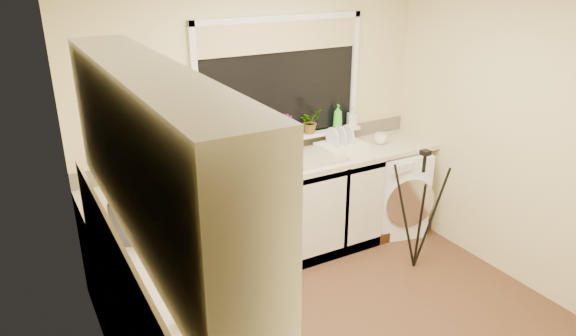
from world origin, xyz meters
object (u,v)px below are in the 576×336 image
Objects in this scene: plant_d at (310,121)px; plant_c at (286,127)px; washing_machine at (389,190)px; microwave at (143,207)px; dish_rack at (341,147)px; tripod at (419,211)px; steel_jar at (190,311)px; cup_back at (380,139)px; soap_bottle_clear at (352,117)px; soap_bottle_green at (338,116)px; cup_left at (195,332)px; laptop at (203,174)px; plant_b at (253,129)px; kettle at (169,225)px; plant_a at (220,134)px.

plant_c is at bearing -172.14° from plant_d.
microwave is (-2.50, -0.50, 0.62)m from washing_machine.
washing_machine is at bearing -12.09° from dish_rack.
steel_jar is at bearing -149.91° from tripod.
washing_machine is 0.77× the size of tripod.
tripod is 8.44× the size of cup_back.
soap_bottle_clear is (-0.06, 0.94, 0.60)m from tripod.
soap_bottle_clear is at bearing -4.98° from soap_bottle_green.
microwave reaches higher than cup_left.
tripod is 1.11m from soap_bottle_clear.
laptop is 1.18× the size of plant_b.
microwave is at bearing -153.22° from plant_c.
washing_machine is 3.27× the size of plant_b.
plant_c is (-0.78, 0.92, 0.61)m from tripod.
cup_left is at bearing -132.43° from washing_machine.
tripod is (2.16, 0.07, -0.46)m from kettle.
cup_left is at bearing -165.55° from microwave.
plant_c is (1.47, 0.74, 0.11)m from microwave.
soap_bottle_green reaches higher than microwave.
plant_a is at bearing 43.77° from laptop.
laptop is at bearing -170.58° from soap_bottle_green.
cup_left is (-0.03, -0.14, -0.01)m from steel_jar.
kettle reaches higher than tripod.
laptop is at bearing -138.43° from plant_a.
soap_bottle_green reaches higher than kettle.
dish_rack is 1.63× the size of plant_b.
microwave is 1.65m from plant_c.
laptop is 1.40× the size of plant_c.
washing_machine is at bearing -40.27° from soap_bottle_clear.
plant_a is 1.23× the size of plant_c.
steel_jar reaches higher than cup_back.
steel_jar is at bearing -141.15° from soap_bottle_clear.
tripod is 1.58m from plant_b.
cup_back reaches higher than dish_rack.
dish_rack is at bearing 39.16° from steel_jar.
kettle is 2.21m from tripod.
steel_jar is at bearing -138.94° from soap_bottle_green.
steel_jar is at bearing -164.70° from microwave.
laptop is 2.35× the size of cup_back.
tripod reaches higher than washing_machine.
washing_machine is 2.77× the size of laptop.
laptop is 1.66× the size of soap_bottle_clear.
tripod is 4.09× the size of plant_a.
soap_bottle_green is at bearing 42.83° from cup_left.
kettle is at bearing -168.86° from tripod.
steel_jar reaches higher than washing_machine.
cup_left reaches higher than washing_machine.
plant_c is at bearing -178.93° from washing_machine.
kettle is at bearing -148.43° from washing_machine.
plant_a reaches higher than dish_rack.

